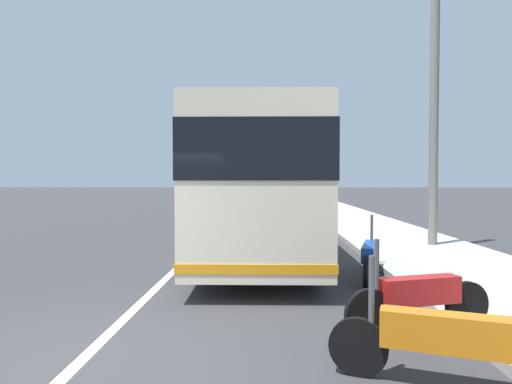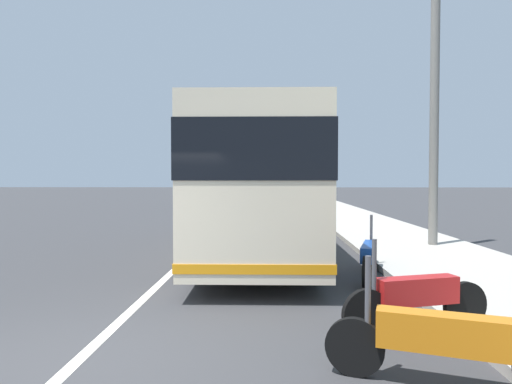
{
  "view_description": "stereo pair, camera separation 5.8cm",
  "coord_description": "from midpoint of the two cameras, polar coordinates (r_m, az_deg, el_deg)",
  "views": [
    {
      "loc": [
        -4.47,
        -2.09,
        2.02
      ],
      "look_at": [
        7.83,
        -1.73,
        1.67
      ],
      "focal_mm": 29.31,
      "sensor_mm": 36.0,
      "label": 1
    },
    {
      "loc": [
        -4.47,
        -2.15,
        2.02
      ],
      "look_at": [
        7.83,
        -1.73,
        1.67
      ],
      "focal_mm": 29.31,
      "sensor_mm": 36.0,
      "label": 2
    }
  ],
  "objects": [
    {
      "name": "coach_bus",
      "position": [
        11.87,
        0.25,
        1.51
      ],
      "size": [
        10.64,
        2.79,
        3.48
      ],
      "rotation": [
        0.0,
        0.0,
        0.01
      ],
      "color": "beige",
      "rests_on": "ground"
    },
    {
      "name": "car_side_street",
      "position": [
        47.84,
        2.14,
        0.08
      ],
      "size": [
        4.32,
        1.91,
        1.47
      ],
      "rotation": [
        0.0,
        0.0,
        -0.02
      ],
      "color": "silver",
      "rests_on": "ground"
    },
    {
      "name": "motorcycle_far_end",
      "position": [
        4.63,
        24.46,
        -18.02
      ],
      "size": [
        0.78,
        2.24,
        1.25
      ],
      "rotation": [
        0.0,
        0.0,
        1.26
      ],
      "color": "black",
      "rests_on": "ground"
    },
    {
      "name": "motorcycle_by_tree",
      "position": [
        9.05,
        15.04,
        -8.34
      ],
      "size": [
        2.22,
        0.76,
        1.25
      ],
      "rotation": [
        0.0,
        0.0,
        -0.3
      ],
      "color": "black",
      "rests_on": "ground"
    },
    {
      "name": "utility_pole",
      "position": [
        13.34,
        23.02,
        10.43
      ],
      "size": [
        0.25,
        0.25,
        8.17
      ],
      "primitive_type": "cylinder",
      "color": "slate",
      "rests_on": "ground"
    },
    {
      "name": "car_behind_bus",
      "position": [
        31.29,
        -5.65,
        -0.7
      ],
      "size": [
        4.66,
        1.9,
        1.54
      ],
      "rotation": [
        0.0,
        0.0,
        3.14
      ],
      "color": "gray",
      "rests_on": "ground"
    },
    {
      "name": "lane_divider_line",
      "position": [
        14.76,
        -6.63,
        -6.21
      ],
      "size": [
        110.0,
        0.16,
        0.01
      ],
      "primitive_type": "cube",
      "color": "silver",
      "rests_on": "ground"
    },
    {
      "name": "motorcycle_mid_row",
      "position": [
        6.03,
        21.07,
        -13.32
      ],
      "size": [
        0.67,
        2.07,
        1.27
      ],
      "rotation": [
        0.0,
        0.0,
        1.85
      ],
      "color": "black",
      "rests_on": "ground"
    },
    {
      "name": "ground_plane",
      "position": [
        5.34,
        -23.43,
        -20.72
      ],
      "size": [
        220.0,
        220.0,
        0.0
      ],
      "primitive_type": "plane",
      "color": "#38383A"
    },
    {
      "name": "sidewalk_curb",
      "position": [
        15.2,
        17.95,
        -5.8
      ],
      "size": [
        110.0,
        3.6,
        0.14
      ],
      "primitive_type": "cube",
      "color": "#B2ADA3",
      "rests_on": "ground"
    }
  ]
}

